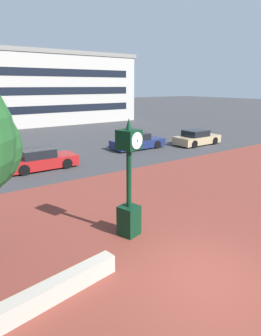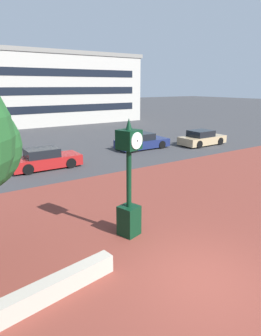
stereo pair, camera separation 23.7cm
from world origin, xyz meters
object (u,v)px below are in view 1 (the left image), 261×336
object	(u,v)px
street_clock	(129,187)
car_street_near	(137,142)
car_street_distant	(197,138)
car_street_mid	(41,160)
civic_building	(24,88)

from	to	relation	value
street_clock	car_street_near	bearing A→B (deg)	36.46
car_street_distant	car_street_mid	bearing A→B (deg)	-91.37
car_street_distant	civic_building	size ratio (longest dim) A/B	0.15
car_street_mid	civic_building	bearing A→B (deg)	166.26
car_street_mid	civic_building	size ratio (longest dim) A/B	0.15
car_street_near	civic_building	bearing A→B (deg)	-172.84
car_street_mid	street_clock	bearing A→B (deg)	-1.09
car_street_mid	car_street_distant	size ratio (longest dim) A/B	1.00
street_clock	car_street_near	xyz separation A→B (m)	(8.69, 11.40, -1.15)
car_street_near	car_street_mid	world-z (taller)	same
civic_building	car_street_mid	bearing A→B (deg)	-104.18
car_street_mid	car_street_near	bearing A→B (deg)	100.36
street_clock	car_street_near	world-z (taller)	street_clock
street_clock	car_street_near	size ratio (longest dim) A/B	0.91
street_clock	civic_building	xyz separation A→B (m)	(6.15, 33.22, 2.87)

